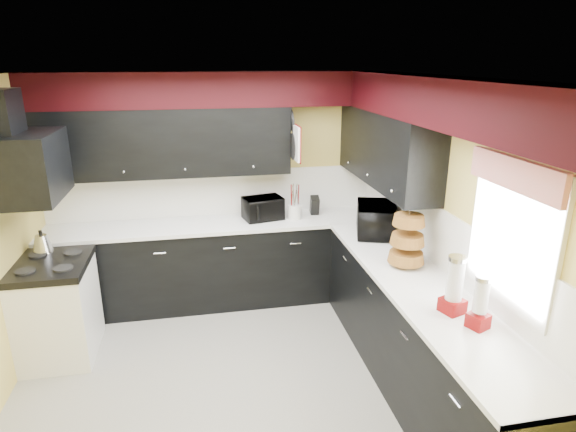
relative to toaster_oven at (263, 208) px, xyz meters
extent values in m
plane|color=gray|center=(-0.51, -1.53, -1.06)|extent=(3.60, 3.60, 0.00)
cube|color=#E0C666|center=(-0.51, 0.27, 0.19)|extent=(3.60, 0.06, 2.50)
cube|color=#E0C666|center=(1.29, -1.53, 0.19)|extent=(0.06, 3.60, 2.50)
cube|color=white|center=(-0.51, -1.53, 1.44)|extent=(3.60, 3.60, 0.06)
cube|color=black|center=(-0.51, -0.03, -0.61)|extent=(3.60, 0.60, 0.90)
cube|color=black|center=(0.99, -1.83, -0.61)|extent=(0.60, 3.00, 0.90)
cube|color=white|center=(-0.51, -0.03, -0.14)|extent=(3.62, 0.64, 0.04)
cube|color=white|center=(0.99, -1.83, -0.14)|extent=(0.64, 3.02, 0.04)
cube|color=white|center=(-0.51, 0.26, 0.13)|extent=(3.60, 0.02, 0.50)
cube|color=white|center=(1.28, -1.53, 0.13)|extent=(0.02, 3.60, 0.50)
cube|color=black|center=(-1.01, 0.10, 0.74)|extent=(2.60, 0.35, 0.70)
cube|color=black|center=(1.12, -0.63, 0.74)|extent=(0.35, 1.80, 0.70)
cube|color=black|center=(-0.51, 0.09, 1.27)|extent=(3.60, 0.36, 0.35)
cube|color=black|center=(1.11, -1.71, 1.27)|extent=(0.36, 3.24, 0.35)
cube|color=white|center=(-2.01, -0.78, -0.63)|extent=(0.60, 0.75, 0.86)
cube|color=black|center=(-2.01, -0.78, -0.17)|extent=(0.62, 0.77, 0.06)
cube|color=black|center=(-2.06, -0.78, 0.72)|extent=(0.50, 0.78, 0.55)
cube|color=black|center=(-2.19, -0.78, 1.14)|extent=(0.24, 0.40, 0.40)
cube|color=red|center=(1.22, -2.43, 0.89)|extent=(0.04, 0.88, 0.20)
cube|color=white|center=(0.32, -0.23, 0.74)|extent=(0.03, 0.26, 0.35)
imported|color=black|center=(0.00, 0.00, 0.00)|extent=(0.48, 0.42, 0.24)
imported|color=black|center=(1.04, -0.69, 0.03)|extent=(0.52, 0.63, 0.30)
cylinder|color=silver|center=(0.34, -0.07, -0.04)|extent=(0.17, 0.17, 0.16)
cube|color=black|center=(0.59, 0.05, -0.02)|extent=(0.11, 0.14, 0.20)
camera|label=1|loc=(-0.69, -4.99, 1.57)|focal=30.00mm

